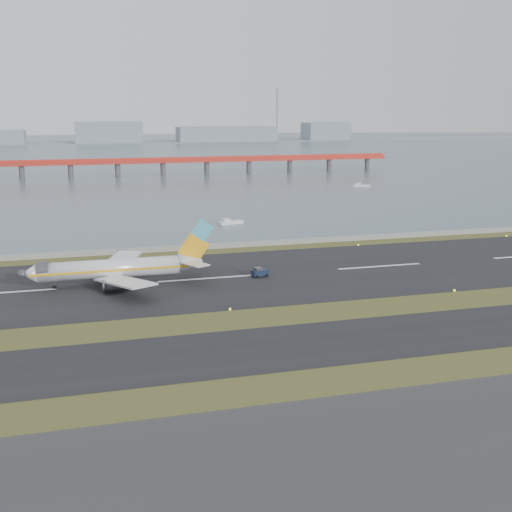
{
  "coord_description": "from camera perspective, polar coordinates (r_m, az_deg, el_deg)",
  "views": [
    {
      "loc": [
        -24.56,
        -98.15,
        34.68
      ],
      "look_at": [
        8.8,
        22.0,
        6.18
      ],
      "focal_mm": 45.0,
      "sensor_mm": 36.0,
      "label": 1
    }
  ],
  "objects": [
    {
      "name": "bay_water",
      "position": [
        559.76,
        -13.14,
        8.99
      ],
      "size": [
        1400.0,
        800.0,
        1.3
      ],
      "primitive_type": "cube",
      "color": "#475766",
      "rests_on": "ground"
    },
    {
      "name": "far_shoreline",
      "position": [
        719.73,
        -12.67,
        10.29
      ],
      "size": [
        1400.0,
        80.0,
        60.5
      ],
      "color": "gray",
      "rests_on": "ground"
    },
    {
      "name": "runway_strip",
      "position": [
        135.0,
        -4.51,
        -2.03
      ],
      "size": [
        1000.0,
        45.0,
        0.1
      ],
      "primitive_type": "cube",
      "color": "black",
      "rests_on": "ground"
    },
    {
      "name": "seawall",
      "position": [
        163.65,
        -6.54,
        0.73
      ],
      "size": [
        1000.0,
        2.5,
        1.0
      ],
      "primitive_type": "cube",
      "color": "gray",
      "rests_on": "ground"
    },
    {
      "name": "taxiway_strip",
      "position": [
        96.04,
        0.37,
        -8.26
      ],
      "size": [
        1000.0,
        18.0,
        0.1
      ],
      "primitive_type": "cube",
      "color": "black",
      "rests_on": "ground"
    },
    {
      "name": "airliner",
      "position": [
        132.26,
        -12.15,
        -1.07
      ],
      "size": [
        38.52,
        32.89,
        12.8
      ],
      "color": "silver",
      "rests_on": "ground"
    },
    {
      "name": "ground",
      "position": [
        106.95,
        -1.4,
        -6.05
      ],
      "size": [
        1000.0,
        1000.0,
        0.0
      ],
      "primitive_type": "plane",
      "color": "#334619",
      "rests_on": "ground"
    },
    {
      "name": "pushback_tug",
      "position": [
        135.89,
        0.31,
        -1.46
      ],
      "size": [
        3.66,
        2.62,
        2.12
      ],
      "rotation": [
        0.0,
        0.0,
        0.24
      ],
      "color": "#131D34",
      "rests_on": "ground"
    },
    {
      "name": "workboat_far",
      "position": [
        300.95,
        9.34,
        6.2
      ],
      "size": [
        7.96,
        5.1,
        1.85
      ],
      "rotation": [
        0.0,
        0.0,
        -0.39
      ],
      "color": "white",
      "rests_on": "ground"
    },
    {
      "name": "workboat_near",
      "position": [
        199.17,
        -2.33,
        3.01
      ],
      "size": [
        8.29,
        4.67,
        1.92
      ],
      "rotation": [
        0.0,
        0.0,
        0.29
      ],
      "color": "white",
      "rests_on": "ground"
    },
    {
      "name": "red_pier",
      "position": [
        352.06,
        -8.28,
        8.28
      ],
      "size": [
        260.0,
        5.0,
        10.2
      ],
      "color": "red",
      "rests_on": "ground"
    }
  ]
}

